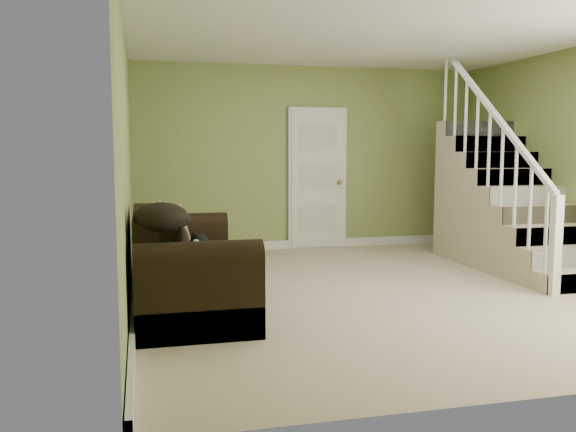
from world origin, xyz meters
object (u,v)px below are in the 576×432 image
sofa (184,271)px  side_table (161,242)px  banana (214,255)px  cat (200,242)px

sofa → side_table: (-0.14, 2.04, -0.05)m
side_table → banana: side_table is taller
cat → sofa: bearing=-120.7°
sofa → side_table: size_ratio=2.82×
cat → banana: cat is taller
side_table → banana: size_ratio=4.04×
sofa → cat: (0.16, 0.17, 0.23)m
side_table → banana: bearing=-80.2°
cat → banana: 0.38m
sofa → cat: 0.33m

